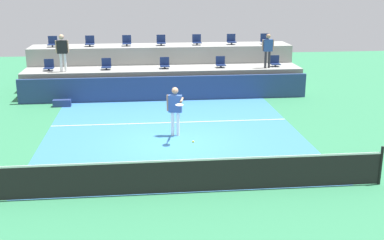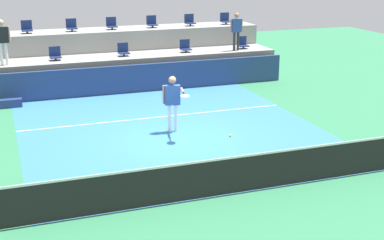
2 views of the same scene
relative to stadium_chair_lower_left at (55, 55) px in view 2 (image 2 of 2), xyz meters
The scene contains 22 objects.
ground_plane 7.85m from the stadium_chair_lower_left, 69.70° to the right, with size 40.00×40.00×0.00m, color #2D754C.
court_inner_paint 6.94m from the stadium_chair_lower_left, 66.77° to the right, with size 9.00×10.00×0.01m, color teal.
court_service_line 5.71m from the stadium_chair_lower_left, 61.04° to the right, with size 9.00×0.06×0.00m, color white.
tennis_net 11.59m from the stadium_chair_lower_left, 76.60° to the right, with size 10.48×0.08×1.07m.
sponsor_backboard 3.08m from the stadium_chair_lower_left, 24.76° to the right, with size 13.00×0.16×1.10m, color navy.
seating_tier_lower 2.80m from the stadium_chair_lower_left, ahead, with size 13.00×1.80×1.25m, color gray.
seating_tier_upper 3.29m from the stadium_chair_lower_left, 34.90° to the left, with size 13.00×1.80×2.10m, color gray.
stadium_chair_lower_left is the anchor object (origin of this frame).
stadium_chair_lower_center 2.72m from the stadium_chair_lower_left, ahead, with size 0.44×0.40×0.52m.
stadium_chair_lower_right 5.38m from the stadium_chair_lower_left, ahead, with size 0.44×0.40×0.52m.
stadium_chair_lower_far_right 8.04m from the stadium_chair_lower_left, ahead, with size 0.44×0.40×0.52m.
stadium_chair_upper_left 2.18m from the stadium_chair_lower_left, 115.99° to the left, with size 0.44×0.40×0.52m.
stadium_chair_upper_mid_left 2.20m from the stadium_chair_lower_left, 62.56° to the left, with size 0.44×0.40×0.52m.
stadium_chair_upper_center 3.31m from the stadium_chair_lower_left, 34.27° to the left, with size 0.44×0.40×0.52m.
stadium_chair_upper_mid_right 4.87m from the stadium_chair_lower_left, 22.05° to the left, with size 0.44×0.40×0.52m.
stadium_chair_upper_right 6.53m from the stadium_chair_lower_left, 16.15° to the left, with size 0.44×0.40×0.52m.
stadium_chair_upper_far_right 8.21m from the stadium_chair_lower_left, 12.73° to the left, with size 0.44×0.40×0.52m.
tennis_player 7.03m from the stadium_chair_lower_left, 67.00° to the right, with size 0.60×1.28×1.74m.
spectator_in_grey 2.09m from the stadium_chair_lower_left, 168.55° to the right, with size 0.59×0.24×1.69m.
spectator_leaning_on_rail 7.60m from the stadium_chair_lower_left, ahead, with size 0.57×0.22×1.60m.
tennis_ball 10.72m from the stadium_chair_lower_left, 74.03° to the right, with size 0.07×0.07×0.07m.
equipment_bag 2.94m from the stadium_chair_lower_left, 134.41° to the right, with size 0.76×0.28×0.30m, color navy.
Camera 2 is at (-4.78, -14.40, 5.27)m, focal length 51.04 mm.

